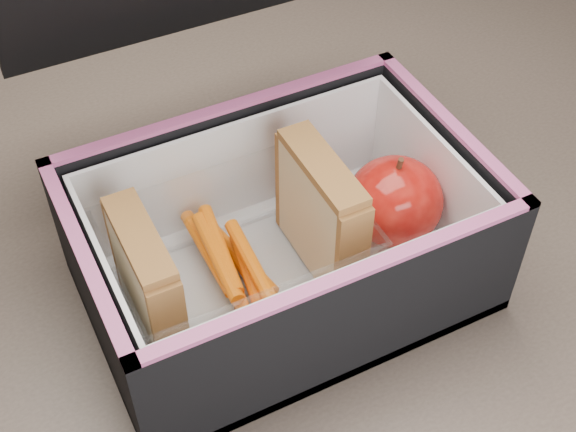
# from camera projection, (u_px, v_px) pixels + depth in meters

# --- Properties ---
(kitchen_table) EXTENTS (1.20, 0.80, 0.75)m
(kitchen_table) POSITION_uv_depth(u_px,v_px,m) (345.00, 329.00, 0.70)
(kitchen_table) COLOR brown
(kitchen_table) RESTS_ON ground
(lunch_bag) EXTENTS (0.29, 0.31, 0.25)m
(lunch_bag) POSITION_uv_depth(u_px,v_px,m) (279.00, 227.00, 0.58)
(lunch_bag) COLOR black
(lunch_bag) RESTS_ON kitchen_table
(plastic_tub) EXTENTS (0.18, 0.13, 0.07)m
(plastic_tub) POSITION_uv_depth(u_px,v_px,m) (238.00, 260.00, 0.58)
(plastic_tub) COLOR white
(plastic_tub) RESTS_ON lunch_bag
(sandwich_left) EXTENTS (0.02, 0.08, 0.09)m
(sandwich_left) POSITION_uv_depth(u_px,v_px,m) (147.00, 281.00, 0.54)
(sandwich_left) COLOR beige
(sandwich_left) RESTS_ON plastic_tub
(sandwich_right) EXTENTS (0.03, 0.09, 0.10)m
(sandwich_right) POSITION_uv_depth(u_px,v_px,m) (321.00, 214.00, 0.58)
(sandwich_right) COLOR beige
(sandwich_right) RESTS_ON plastic_tub
(carrot_sticks) EXTENTS (0.04, 0.14, 0.03)m
(carrot_sticks) POSITION_uv_depth(u_px,v_px,m) (236.00, 272.00, 0.59)
(carrot_sticks) COLOR #FE5700
(carrot_sticks) RESTS_ON plastic_tub
(paper_napkin) EXTENTS (0.11, 0.11, 0.01)m
(paper_napkin) POSITION_uv_depth(u_px,v_px,m) (381.00, 231.00, 0.64)
(paper_napkin) COLOR white
(paper_napkin) RESTS_ON lunch_bag
(red_apple) EXTENTS (0.09, 0.09, 0.08)m
(red_apple) POSITION_uv_depth(u_px,v_px,m) (395.00, 201.00, 0.61)
(red_apple) COLOR #840302
(red_apple) RESTS_ON paper_napkin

